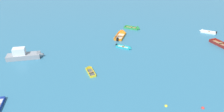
{
  "coord_description": "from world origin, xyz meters",
  "views": [
    {
      "loc": [
        4.55,
        -5.79,
        15.68
      ],
      "look_at": [
        0.0,
        22.76,
        0.15
      ],
      "focal_mm": 31.74,
      "sensor_mm": 36.0,
      "label": 1
    }
  ],
  "objects_px": {
    "motor_launch_grey_near_camera": "(26,55)",
    "rowboat_white_back_row_center": "(204,32)",
    "rowboat_green_outer_left": "(136,28)",
    "rowboat_orange_foreground_center": "(121,34)",
    "rowboat_yellow_center": "(89,70)",
    "rowboat_turquoise_near_right": "(127,48)",
    "mooring_buoy_outer_edge": "(203,108)",
    "mooring_buoy_far_field": "(166,106)"
  },
  "relations": [
    {
      "from": "rowboat_white_back_row_center",
      "to": "mooring_buoy_outer_edge",
      "type": "xyz_separation_m",
      "value": [
        -5.93,
        -24.48,
        -0.17
      ]
    },
    {
      "from": "rowboat_white_back_row_center",
      "to": "rowboat_green_outer_left",
      "type": "distance_m",
      "value": 14.69
    },
    {
      "from": "rowboat_white_back_row_center",
      "to": "rowboat_orange_foreground_center",
      "type": "xyz_separation_m",
      "value": [
        -17.48,
        -4.36,
        0.05
      ]
    },
    {
      "from": "rowboat_orange_foreground_center",
      "to": "rowboat_turquoise_near_right",
      "type": "bearing_deg",
      "value": -74.27
    },
    {
      "from": "rowboat_green_outer_left",
      "to": "rowboat_yellow_center",
      "type": "xyz_separation_m",
      "value": [
        -5.88,
        -18.44,
        -0.02
      ]
    },
    {
      "from": "rowboat_yellow_center",
      "to": "rowboat_orange_foreground_center",
      "type": "bearing_deg",
      "value": 77.92
    },
    {
      "from": "rowboat_green_outer_left",
      "to": "rowboat_orange_foreground_center",
      "type": "relative_size",
      "value": 0.8
    },
    {
      "from": "motor_launch_grey_near_camera",
      "to": "rowboat_yellow_center",
      "type": "xyz_separation_m",
      "value": [
        11.17,
        -2.01,
        -0.48
      ]
    },
    {
      "from": "rowboat_white_back_row_center",
      "to": "rowboat_orange_foreground_center",
      "type": "distance_m",
      "value": 18.01
    },
    {
      "from": "rowboat_orange_foreground_center",
      "to": "mooring_buoy_outer_edge",
      "type": "xyz_separation_m",
      "value": [
        11.55,
        -20.11,
        -0.22
      ]
    },
    {
      "from": "rowboat_orange_foreground_center",
      "to": "mooring_buoy_far_field",
      "type": "bearing_deg",
      "value": -69.87
    },
    {
      "from": "motor_launch_grey_near_camera",
      "to": "rowboat_orange_foreground_center",
      "type": "xyz_separation_m",
      "value": [
        14.26,
        12.42,
        -0.4
      ]
    },
    {
      "from": "motor_launch_grey_near_camera",
      "to": "rowboat_white_back_row_center",
      "type": "bearing_deg",
      "value": 27.87
    },
    {
      "from": "motor_launch_grey_near_camera",
      "to": "mooring_buoy_outer_edge",
      "type": "relative_size",
      "value": 15.59
    },
    {
      "from": "rowboat_white_back_row_center",
      "to": "mooring_buoy_far_field",
      "type": "distance_m",
      "value": 26.72
    },
    {
      "from": "rowboat_yellow_center",
      "to": "mooring_buoy_outer_edge",
      "type": "bearing_deg",
      "value": -21.21
    },
    {
      "from": "rowboat_white_back_row_center",
      "to": "rowboat_yellow_center",
      "type": "bearing_deg",
      "value": -137.57
    },
    {
      "from": "rowboat_turquoise_near_right",
      "to": "mooring_buoy_far_field",
      "type": "relative_size",
      "value": 9.13
    },
    {
      "from": "rowboat_white_back_row_center",
      "to": "rowboat_turquoise_near_right",
      "type": "bearing_deg",
      "value": -145.98
    },
    {
      "from": "rowboat_orange_foreground_center",
      "to": "rowboat_yellow_center",
      "type": "height_order",
      "value": "rowboat_orange_foreground_center"
    },
    {
      "from": "rowboat_white_back_row_center",
      "to": "mooring_buoy_outer_edge",
      "type": "distance_m",
      "value": 25.19
    },
    {
      "from": "rowboat_green_outer_left",
      "to": "rowboat_orange_foreground_center",
      "type": "bearing_deg",
      "value": -124.82
    },
    {
      "from": "rowboat_green_outer_left",
      "to": "rowboat_orange_foreground_center",
      "type": "distance_m",
      "value": 4.88
    },
    {
      "from": "rowboat_white_back_row_center",
      "to": "mooring_buoy_far_field",
      "type": "bearing_deg",
      "value": -111.96
    },
    {
      "from": "motor_launch_grey_near_camera",
      "to": "rowboat_yellow_center",
      "type": "height_order",
      "value": "motor_launch_grey_near_camera"
    },
    {
      "from": "rowboat_orange_foreground_center",
      "to": "mooring_buoy_outer_edge",
      "type": "bearing_deg",
      "value": -60.14
    },
    {
      "from": "motor_launch_grey_near_camera",
      "to": "rowboat_orange_foreground_center",
      "type": "bearing_deg",
      "value": 41.06
    },
    {
      "from": "rowboat_yellow_center",
      "to": "motor_launch_grey_near_camera",
      "type": "bearing_deg",
      "value": 169.8
    },
    {
      "from": "motor_launch_grey_near_camera",
      "to": "rowboat_orange_foreground_center",
      "type": "height_order",
      "value": "motor_launch_grey_near_camera"
    },
    {
      "from": "motor_launch_grey_near_camera",
      "to": "rowboat_yellow_center",
      "type": "bearing_deg",
      "value": -10.2
    },
    {
      "from": "rowboat_white_back_row_center",
      "to": "mooring_buoy_outer_edge",
      "type": "height_order",
      "value": "rowboat_white_back_row_center"
    },
    {
      "from": "mooring_buoy_outer_edge",
      "to": "mooring_buoy_far_field",
      "type": "xyz_separation_m",
      "value": [
        -4.06,
        -0.3,
        0.0
      ]
    },
    {
      "from": "motor_launch_grey_near_camera",
      "to": "mooring_buoy_outer_edge",
      "type": "distance_m",
      "value": 26.93
    },
    {
      "from": "rowboat_green_outer_left",
      "to": "rowboat_orange_foreground_center",
      "type": "xyz_separation_m",
      "value": [
        -2.79,
        -4.01,
        0.05
      ]
    },
    {
      "from": "rowboat_orange_foreground_center",
      "to": "rowboat_turquoise_near_right",
      "type": "relative_size",
      "value": 1.51
    },
    {
      "from": "rowboat_green_outer_left",
      "to": "motor_launch_grey_near_camera",
      "type": "bearing_deg",
      "value": -136.06
    },
    {
      "from": "rowboat_green_outer_left",
      "to": "rowboat_yellow_center",
      "type": "relative_size",
      "value": 1.35
    },
    {
      "from": "motor_launch_grey_near_camera",
      "to": "rowboat_turquoise_near_right",
      "type": "bearing_deg",
      "value": 21.08
    },
    {
      "from": "motor_launch_grey_near_camera",
      "to": "mooring_buoy_far_field",
      "type": "bearing_deg",
      "value": -20.19
    },
    {
      "from": "rowboat_orange_foreground_center",
      "to": "mooring_buoy_outer_edge",
      "type": "relative_size",
      "value": 12.76
    },
    {
      "from": "rowboat_green_outer_left",
      "to": "rowboat_white_back_row_center",
      "type": "bearing_deg",
      "value": 1.39
    },
    {
      "from": "rowboat_yellow_center",
      "to": "mooring_buoy_outer_edge",
      "type": "distance_m",
      "value": 15.7
    }
  ]
}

